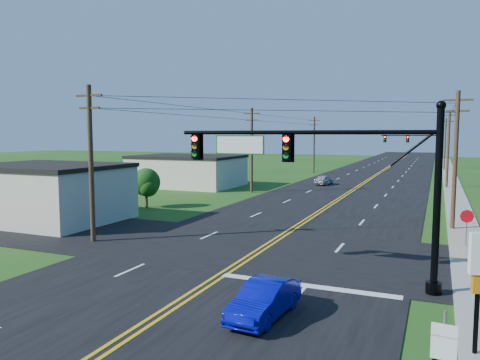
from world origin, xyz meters
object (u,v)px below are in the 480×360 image
at_px(blue_car, 264,300).
at_px(route_sign, 444,351).
at_px(signal_mast_far, 413,143).
at_px(stop_sign, 467,220).
at_px(signal_mast_main, 322,170).

xyz_separation_m(blue_car, route_sign, (5.52, -3.26, 0.70)).
distance_m(signal_mast_far, blue_car, 76.86).
bearing_deg(blue_car, stop_sign, 68.38).
bearing_deg(stop_sign, blue_car, -125.29).
bearing_deg(signal_mast_main, route_sign, -59.57).
relative_size(signal_mast_far, stop_sign, 5.22).
relative_size(signal_mast_main, signal_mast_far, 1.03).
bearing_deg(signal_mast_far, blue_car, -90.68).
distance_m(route_sign, stop_sign, 17.05).
relative_size(signal_mast_main, route_sign, 5.02).
bearing_deg(blue_car, signal_mast_main, 85.13).
xyz_separation_m(blue_car, stop_sign, (6.83, 13.74, 0.90)).
height_order(signal_mast_main, blue_car, signal_mast_main).
distance_m(signal_mast_main, stop_sign, 11.28).
height_order(signal_mast_far, stop_sign, signal_mast_far).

